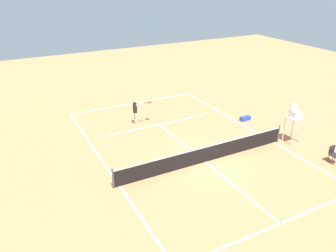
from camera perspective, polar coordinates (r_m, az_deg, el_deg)
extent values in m
plane|color=#D37A4C|center=(18.78, 6.25, -5.99)|extent=(60.00, 60.00, 0.00)
cube|color=white|center=(26.96, -5.80, 3.82)|extent=(9.89, 0.10, 0.01)
cube|color=white|center=(21.65, 17.24, -2.64)|extent=(0.10, 20.39, 0.01)
cube|color=white|center=(16.89, -8.09, -9.94)|extent=(0.10, 20.39, 0.01)
cube|color=white|center=(23.08, -1.44, 0.27)|extent=(7.42, 0.10, 0.01)
cube|color=white|center=(15.34, 18.30, -15.20)|extent=(7.42, 0.10, 0.01)
cube|color=white|center=(18.78, 6.25, -5.98)|extent=(0.10, 11.21, 0.01)
cylinder|color=#4C4C51|center=(21.63, 17.99, -1.20)|extent=(0.10, 0.10, 1.07)
cylinder|color=#4C4C51|center=(16.52, -9.19, -8.67)|extent=(0.10, 0.10, 1.07)
cube|color=black|center=(18.55, 6.32, -4.78)|extent=(10.49, 0.03, 0.91)
cube|color=white|center=(18.32, 6.39, -3.48)|extent=(10.49, 0.04, 0.06)
cylinder|color=beige|center=(23.15, -5.58, 1.36)|extent=(0.12, 0.12, 0.85)
cylinder|color=beige|center=(22.98, -5.35, 1.20)|extent=(0.12, 0.12, 0.85)
cylinder|color=black|center=(22.78, -5.54, 3.03)|extent=(0.28, 0.28, 0.66)
sphere|color=beige|center=(22.59, -5.60, 4.26)|extent=(0.24, 0.24, 0.24)
cylinder|color=beige|center=(22.92, -5.76, 3.25)|extent=(0.09, 0.09, 0.59)
cylinder|color=beige|center=(22.66, -4.69, 3.63)|extent=(0.59, 0.14, 0.09)
cylinder|color=black|center=(22.84, -3.75, 3.84)|extent=(0.26, 0.06, 0.04)
ellipsoid|color=red|center=(22.97, -3.12, 3.98)|extent=(0.34, 0.30, 0.04)
sphere|color=#CCE033|center=(22.66, -3.98, -0.19)|extent=(0.07, 0.07, 0.07)
cylinder|color=silver|center=(21.84, 21.41, -0.78)|extent=(0.07, 0.07, 1.55)
cylinder|color=silver|center=(21.34, 20.15, -1.17)|extent=(0.07, 0.07, 1.55)
cylinder|color=silver|center=(22.25, 20.10, -0.10)|extent=(0.07, 0.07, 1.55)
cylinder|color=silver|center=(21.76, 18.84, -0.46)|extent=(0.07, 0.07, 1.55)
cube|color=silver|center=(21.49, 20.43, 1.32)|extent=(0.80, 0.80, 0.06)
cube|color=silver|center=(21.40, 20.52, 1.88)|extent=(0.50, 0.44, 0.40)
cube|color=silver|center=(21.40, 20.27, 2.93)|extent=(0.50, 0.06, 0.50)
cylinder|color=#262626|center=(20.31, 26.03, -5.34)|extent=(0.04, 0.04, 0.45)
cylinder|color=#262626|center=(20.75, 25.87, -4.68)|extent=(0.04, 0.04, 0.45)
cylinder|color=#262626|center=(20.49, 25.27, -4.93)|extent=(0.04, 0.04, 0.45)
cube|color=#232328|center=(20.42, 26.08, -4.38)|extent=(0.44, 0.44, 0.06)
cube|color=#232328|center=(20.42, 25.73, -3.51)|extent=(0.44, 0.04, 0.44)
cube|color=#2647B7|center=(24.25, 12.78, 1.26)|extent=(0.76, 0.32, 0.30)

